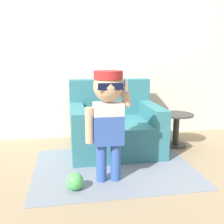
# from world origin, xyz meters

# --- Properties ---
(ground_plane) EXTENTS (10.00, 10.00, 0.00)m
(ground_plane) POSITION_xyz_m (0.00, 0.00, 0.00)
(ground_plane) COLOR #998466
(wall_back) EXTENTS (10.00, 0.05, 2.60)m
(wall_back) POSITION_xyz_m (0.00, 0.72, 1.30)
(wall_back) COLOR silver
(wall_back) RESTS_ON ground_plane
(armchair) EXTENTS (1.09, 0.95, 0.87)m
(armchair) POSITION_xyz_m (-0.04, 0.09, 0.30)
(armchair) COLOR teal
(armchair) RESTS_ON ground_plane
(person_child) EXTENTS (0.43, 0.32, 1.06)m
(person_child) POSITION_xyz_m (-0.25, -0.77, 0.70)
(person_child) COLOR #3356AD
(person_child) RESTS_ON ground_plane
(side_table) EXTENTS (0.44, 0.44, 0.44)m
(side_table) POSITION_xyz_m (0.80, 0.07, 0.27)
(side_table) COLOR #333333
(side_table) RESTS_ON ground_plane
(rug) EXTENTS (1.69, 1.31, 0.01)m
(rug) POSITION_xyz_m (-0.14, -0.49, 0.00)
(rug) COLOR gray
(rug) RESTS_ON ground_plane
(toy_ball) EXTENTS (0.16, 0.16, 0.16)m
(toy_ball) POSITION_xyz_m (-0.58, -0.90, 0.08)
(toy_ball) COLOR #4CB256
(toy_ball) RESTS_ON ground_plane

